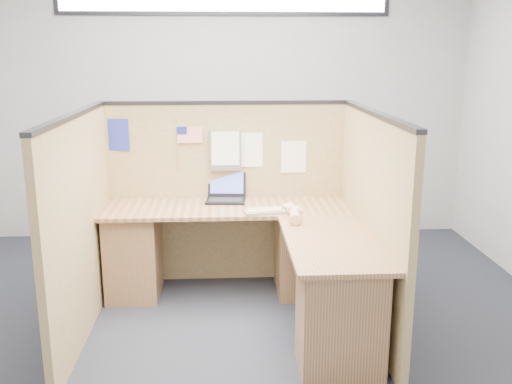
{
  "coord_description": "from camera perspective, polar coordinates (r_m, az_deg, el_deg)",
  "views": [
    {
      "loc": [
        -0.02,
        -3.66,
        1.92
      ],
      "look_at": [
        0.22,
        0.5,
        0.89
      ],
      "focal_mm": 40.0,
      "sensor_mm": 36.0,
      "label": 1
    }
  ],
  "objects": [
    {
      "name": "american_flag",
      "position": [
        4.68,
        -6.95,
        5.54
      ],
      "size": [
        0.21,
        0.01,
        0.36
      ],
      "color": "olive",
      "rests_on": "cubicle_partitions"
    },
    {
      "name": "wall_back",
      "position": [
        5.94,
        -3.1,
        8.88
      ],
      "size": [
        5.0,
        0.0,
        5.0
      ],
      "primitive_type": "plane",
      "rotation": [
        1.57,
        0.0,
        0.0
      ],
      "color": "#A0A2A5",
      "rests_on": "floor"
    },
    {
      "name": "laptop",
      "position": [
        4.69,
        -3.06,
        -0.1
      ],
      "size": [
        0.33,
        0.33,
        0.23
      ],
      "rotation": [
        0.0,
        0.0,
        -0.09
      ],
      "color": "black",
      "rests_on": "l_desk"
    },
    {
      "name": "file_holder",
      "position": [
        4.67,
        -3.08,
        4.19
      ],
      "size": [
        0.26,
        0.05,
        0.33
      ],
      "color": "slate",
      "rests_on": "cubicle_partitions"
    },
    {
      "name": "floor",
      "position": [
        4.14,
        -2.71,
        -13.76
      ],
      "size": [
        5.0,
        5.0,
        0.0
      ],
      "primitive_type": "plane",
      "color": "black",
      "rests_on": "ground"
    },
    {
      "name": "blue_poster",
      "position": [
        4.76,
        -13.72,
        5.59
      ],
      "size": [
        0.19,
        0.02,
        0.26
      ],
      "primitive_type": "cube",
      "rotation": [
        0.0,
        0.0,
        -0.11
      ],
      "color": "#212D9B",
      "rests_on": "cubicle_partitions"
    },
    {
      "name": "cubicle_partitions",
      "position": [
        4.25,
        -2.89,
        -1.84
      ],
      "size": [
        2.06,
        1.83,
        1.53
      ],
      "color": "olive",
      "rests_on": "floor"
    },
    {
      "name": "paper_left",
      "position": [
        4.7,
        -0.71,
        4.23
      ],
      "size": [
        0.22,
        0.01,
        0.28
      ],
      "primitive_type": "cube",
      "rotation": [
        0.0,
        0.0,
        0.04
      ],
      "color": "white",
      "rests_on": "cubicle_partitions"
    },
    {
      "name": "mouse",
      "position": [
        4.33,
        3.35,
        -1.75
      ],
      "size": [
        0.13,
        0.1,
        0.05
      ],
      "primitive_type": "ellipsoid",
      "rotation": [
        0.0,
        0.0,
        0.31
      ],
      "color": "silver",
      "rests_on": "l_desk"
    },
    {
      "name": "hand_forearm",
      "position": [
        4.19,
        3.72,
        -2.07
      ],
      "size": [
        0.11,
        0.4,
        0.08
      ],
      "color": "tan",
      "rests_on": "l_desk"
    },
    {
      "name": "keyboard",
      "position": [
        4.33,
        1.74,
        -1.87
      ],
      "size": [
        0.45,
        0.22,
        0.03
      ],
      "rotation": [
        0.0,
        0.0,
        0.17
      ],
      "color": "gray",
      "rests_on": "l_desk"
    },
    {
      "name": "l_desk",
      "position": [
        4.24,
        -0.31,
        -7.2
      ],
      "size": [
        1.95,
        1.75,
        0.73
      ],
      "color": "brown",
      "rests_on": "floor"
    },
    {
      "name": "wall_front",
      "position": [
        1.51,
        -2.38,
        -6.35
      ],
      "size": [
        5.0,
        0.0,
        5.0
      ],
      "primitive_type": "plane",
      "rotation": [
        -1.57,
        0.0,
        0.0
      ],
      "color": "#A0A2A5",
      "rests_on": "floor"
    },
    {
      "name": "paper_right",
      "position": [
        4.75,
        3.78,
        3.51
      ],
      "size": [
        0.21,
        0.01,
        0.26
      ],
      "primitive_type": "cube",
      "rotation": [
        0.0,
        0.0,
        0.05
      ],
      "color": "white",
      "rests_on": "cubicle_partitions"
    }
  ]
}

